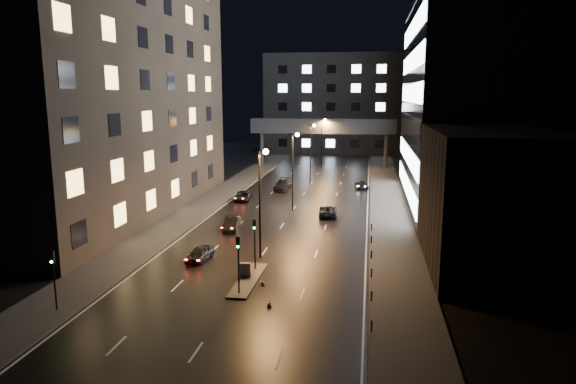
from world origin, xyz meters
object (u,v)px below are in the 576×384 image
at_px(car_away_d, 283,185).
at_px(utility_cabinet, 245,269).
at_px(car_toward_b, 362,184).
at_px(car_away_c, 243,196).
at_px(car_toward_a, 328,211).
at_px(car_away_b, 232,223).
at_px(car_away_a, 200,254).

xyz_separation_m(car_away_d, utility_cabinet, (3.62, -39.79, -0.09)).
height_order(car_away_d, car_toward_b, car_away_d).
xyz_separation_m(car_away_d, car_toward_b, (12.37, 3.38, -0.17)).
relative_size(car_away_c, car_toward_b, 1.05).
bearing_deg(car_away_c, car_toward_b, 31.27).
bearing_deg(car_toward_b, utility_cabinet, 70.69).
distance_m(car_away_d, car_toward_a, 18.82).
xyz_separation_m(car_away_b, car_toward_a, (10.11, 8.19, -0.07)).
bearing_deg(utility_cabinet, car_away_b, 98.02).
bearing_deg(car_away_d, car_away_c, -115.16).
relative_size(car_away_c, car_away_d, 0.83).
xyz_separation_m(car_toward_a, car_toward_b, (3.82, 20.14, -0.01)).
height_order(car_away_c, car_toward_b, car_away_c).
relative_size(car_away_d, car_toward_b, 1.27).
relative_size(car_away_b, car_away_c, 0.95).
bearing_deg(car_away_b, car_toward_b, 57.36).
relative_size(car_away_a, utility_cabinet, 3.35).
bearing_deg(car_away_c, utility_cabinet, -80.97).
bearing_deg(car_away_d, utility_cabinet, -84.51).
height_order(car_away_b, car_toward_b, car_away_b).
height_order(car_toward_b, utility_cabinet, utility_cabinet).
bearing_deg(car_away_b, utility_cabinet, -77.24).
distance_m(car_away_a, car_toward_a, 21.76).
height_order(car_away_c, utility_cabinet, utility_cabinet).
xyz_separation_m(car_away_a, utility_cabinet, (5.17, -3.75, 0.07)).
bearing_deg(car_toward_a, car_toward_b, -105.08).
distance_m(car_away_c, car_toward_a, 15.00).
distance_m(car_away_a, car_away_c, 27.15).
distance_m(car_away_d, car_toward_b, 12.83).
bearing_deg(utility_cabinet, car_toward_a, 66.71).
relative_size(car_away_b, car_away_d, 0.79).
height_order(car_away_a, car_toward_b, car_away_a).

